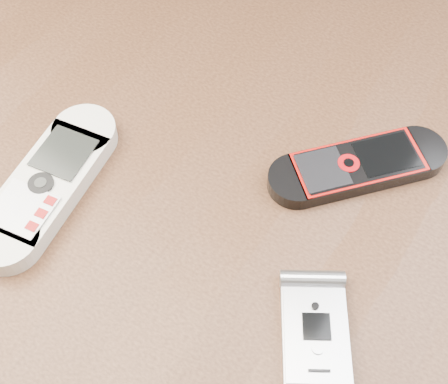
{
  "coord_description": "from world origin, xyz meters",
  "views": [
    {
      "loc": [
        0.17,
        -0.25,
        1.22
      ],
      "look_at": [
        0.01,
        0.0,
        0.76
      ],
      "focal_mm": 50.0,
      "sensor_mm": 36.0,
      "label": 1
    }
  ],
  "objects": [
    {
      "name": "motorola_razr",
      "position": [
        0.13,
        -0.07,
        0.76
      ],
      "size": [
        0.1,
        0.11,
        0.02
      ],
      "primitive_type": "cube",
      "rotation": [
        0.0,
        0.0,
        0.55
      ],
      "color": "silver",
      "rests_on": "table"
    },
    {
      "name": "nokia_black_red",
      "position": [
        0.09,
        0.09,
        0.76
      ],
      "size": [
        0.15,
        0.16,
        0.02
      ],
      "primitive_type": "cube",
      "rotation": [
        0.0,
        0.0,
        -0.73
      ],
      "color": "black",
      "rests_on": "table"
    },
    {
      "name": "nokia_white",
      "position": [
        -0.13,
        -0.08,
        0.76
      ],
      "size": [
        0.09,
        0.19,
        0.02
      ],
      "primitive_type": "cube",
      "rotation": [
        0.0,
        0.0,
        0.14
      ],
      "color": "silver",
      "rests_on": "table"
    },
    {
      "name": "table",
      "position": [
        0.0,
        0.0,
        0.64
      ],
      "size": [
        1.2,
        0.8,
        0.75
      ],
      "color": "black",
      "rests_on": "ground"
    }
  ]
}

